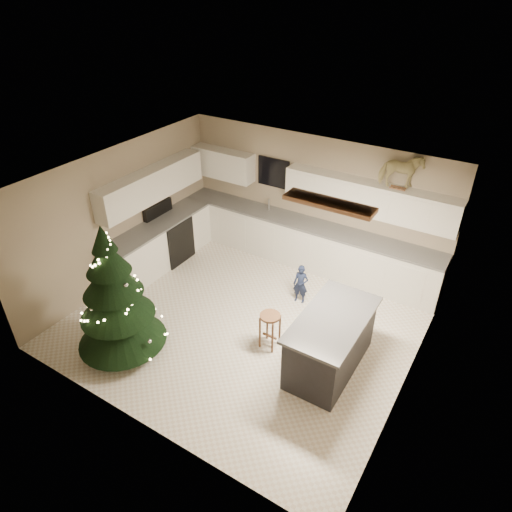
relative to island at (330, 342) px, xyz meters
name	(u,v)px	position (x,y,z in m)	size (l,w,h in m)	color
ground_plane	(245,321)	(-1.65, 0.20, -0.48)	(5.50, 5.50, 0.00)	silver
room_shell	(245,234)	(-1.63, 0.21, 1.27)	(5.52, 5.02, 2.61)	tan
cabinetry	(252,230)	(-2.56, 1.85, 0.28)	(5.50, 3.20, 2.00)	silver
island	(330,342)	(0.00, 0.00, 0.00)	(0.90, 1.70, 0.95)	black
bar_stool	(270,323)	(-0.99, -0.09, -0.01)	(0.33, 0.33, 0.63)	brown
christmas_tree	(116,303)	(-2.92, -1.40, 0.45)	(1.42, 1.37, 2.27)	#3F2816
toddler	(301,284)	(-1.11, 1.21, -0.10)	(0.28, 0.18, 0.75)	#162031
rocking_horse	(401,171)	(-0.02, 2.53, 1.84)	(0.77, 0.56, 0.61)	brown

